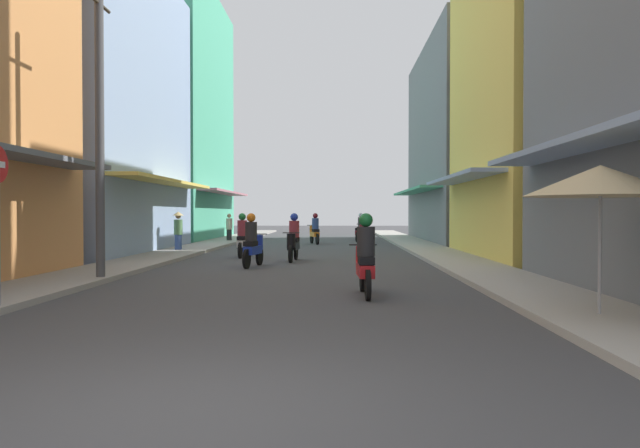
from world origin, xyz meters
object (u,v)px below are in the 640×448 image
at_px(motorbike_orange, 315,230).
at_px(utility_pole, 100,127).
at_px(vendor_umbrella, 600,181).
at_px(motorbike_red, 365,259).
at_px(motorbike_maroon, 360,232).
at_px(motorbike_white, 243,238).
at_px(motorbike_green, 361,227).
at_px(motorbike_blue, 253,243).
at_px(motorbike_black, 293,240).
at_px(pedestrian_midway, 229,228).
at_px(pedestrian_crossing, 178,229).

relative_size(motorbike_orange, utility_pole, 0.25).
height_order(vendor_umbrella, utility_pole, utility_pole).
distance_m(motorbike_red, utility_pole, 6.95).
relative_size(motorbike_maroon, motorbike_white, 0.98).
xyz_separation_m(motorbike_white, motorbike_green, (4.84, 15.52, 0.00)).
bearing_deg(motorbike_blue, motorbike_black, 64.66).
xyz_separation_m(motorbike_white, motorbike_blue, (0.90, -3.80, 0.00)).
bearing_deg(motorbike_black, motorbike_red, -76.37).
bearing_deg(vendor_umbrella, motorbike_green, 94.76).
distance_m(motorbike_red, motorbike_blue, 6.65).
xyz_separation_m(motorbike_white, pedestrian_midway, (-2.43, 10.49, 0.06)).
xyz_separation_m(motorbike_red, motorbike_white, (-3.89, 9.73, 0.00)).
relative_size(motorbike_white, pedestrian_crossing, 1.10).
relative_size(motorbike_blue, utility_pole, 0.26).
height_order(motorbike_maroon, motorbike_orange, motorbike_orange).
distance_m(motorbike_green, utility_pole, 24.29).
bearing_deg(pedestrian_midway, motorbike_orange, -17.12).
bearing_deg(motorbike_orange, vendor_umbrella, -76.98).
relative_size(motorbike_orange, motorbike_green, 0.98).
height_order(motorbike_black, vendor_umbrella, vendor_umbrella).
bearing_deg(pedestrian_crossing, motorbike_black, -39.57).
xyz_separation_m(motorbike_white, utility_pole, (-2.07, -7.59, 2.86)).
distance_m(motorbike_orange, vendor_umbrella, 21.98).
distance_m(motorbike_red, motorbike_black, 8.34).
bearing_deg(motorbike_blue, utility_pole, -128.06).
height_order(pedestrian_midway, pedestrian_crossing, pedestrian_crossing).
distance_m(motorbike_orange, pedestrian_crossing, 8.43).
bearing_deg(vendor_umbrella, motorbike_white, 120.15).
relative_size(motorbike_red, motorbike_blue, 1.01).
xyz_separation_m(motorbike_maroon, motorbike_black, (-2.70, -13.37, 0.20)).
bearing_deg(motorbike_blue, motorbike_green, 78.47).
relative_size(motorbike_black, pedestrian_crossing, 1.10).
bearing_deg(utility_pole, motorbike_orange, 75.55).
xyz_separation_m(motorbike_maroon, pedestrian_midway, (-7.05, -1.26, 0.27)).
bearing_deg(pedestrian_midway, motorbike_maroon, 10.14).
xyz_separation_m(motorbike_red, motorbike_blue, (-2.99, 5.94, 0.00)).
relative_size(motorbike_black, pedestrian_midway, 1.17).
height_order(motorbike_orange, motorbike_blue, same).
distance_m(motorbike_green, pedestrian_crossing, 15.25).
bearing_deg(motorbike_maroon, vendor_umbrella, -84.00).
bearing_deg(motorbike_green, vendor_umbrella, -85.24).
bearing_deg(pedestrian_midway, motorbike_red, -72.65).
bearing_deg(motorbike_black, motorbike_orange, 88.44).
distance_m(motorbike_orange, motorbike_blue, 12.92).
distance_m(motorbike_black, motorbike_green, 17.39).
height_order(motorbike_black, motorbike_orange, same).
bearing_deg(motorbike_blue, pedestrian_crossing, 121.97).
relative_size(pedestrian_midway, pedestrian_crossing, 0.94).
xyz_separation_m(pedestrian_crossing, vendor_umbrella, (10.15, -14.76, 1.12)).
xyz_separation_m(motorbike_orange, motorbike_blue, (-1.32, -12.85, 0.00)).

